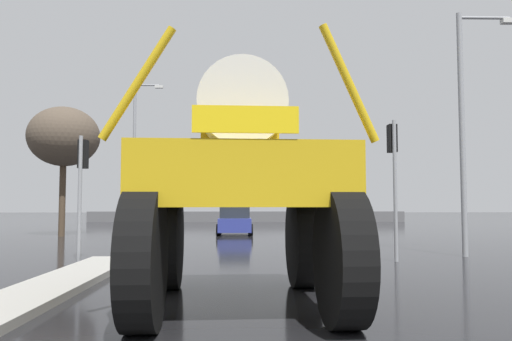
{
  "coord_description": "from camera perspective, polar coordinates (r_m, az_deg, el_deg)",
  "views": [
    {
      "loc": [
        -0.14,
        -2.93,
        1.74
      ],
      "look_at": [
        0.09,
        7.65,
        2.41
      ],
      "focal_mm": 34.48,
      "sensor_mm": 36.0,
      "label": 1
    }
  ],
  "objects": [
    {
      "name": "ground_plane",
      "position": [
        21.0,
        -0.89,
        -8.39
      ],
      "size": [
        120.0,
        120.0,
        0.0
      ],
      "primitive_type": "plane",
      "color": "black"
    },
    {
      "name": "median_island",
      "position": [
        9.8,
        -24.67,
        -13.08
      ],
      "size": [
        1.29,
        11.3,
        0.15
      ],
      "primitive_type": "cube",
      "color": "#9E9B93",
      "rests_on": "ground"
    },
    {
      "name": "oversize_sprayer",
      "position": [
        8.37,
        -1.91,
        -2.18
      ],
      "size": [
        3.82,
        5.39,
        4.21
      ],
      "rotation": [
        0.0,
        0.0,
        1.62
      ],
      "color": "black",
      "rests_on": "ground"
    },
    {
      "name": "sedan_ahead",
      "position": [
        26.74,
        -2.48,
        -5.84
      ],
      "size": [
        1.93,
        4.13,
        1.52
      ],
      "rotation": [
        0.0,
        0.0,
        1.59
      ],
      "color": "navy",
      "rests_on": "ground"
    },
    {
      "name": "traffic_signal_near_left",
      "position": [
        15.27,
        -19.52,
        0.06
      ],
      "size": [
        0.24,
        0.54,
        3.66
      ],
      "color": "gray",
      "rests_on": "ground"
    },
    {
      "name": "traffic_signal_near_right",
      "position": [
        15.17,
        15.61,
        1.37
      ],
      "size": [
        0.24,
        0.54,
        4.15
      ],
      "color": "gray",
      "rests_on": "ground"
    },
    {
      "name": "traffic_signal_far_left",
      "position": [
        29.7,
        9.33,
        -1.25
      ],
      "size": [
        0.24,
        0.55,
        4.05
      ],
      "color": "gray",
      "rests_on": "ground"
    },
    {
      "name": "streetlight_near_right",
      "position": [
        17.34,
        23.23,
        5.53
      ],
      "size": [
        2.0,
        0.24,
        7.91
      ],
      "color": "gray",
      "rests_on": "ground"
    },
    {
      "name": "streetlight_far_left",
      "position": [
        30.84,
        -13.74,
        2.48
      ],
      "size": [
        1.8,
        0.24,
        9.05
      ],
      "color": "gray",
      "rests_on": "ground"
    },
    {
      "name": "bare_tree_left",
      "position": [
        26.95,
        -21.4,
        3.63
      ],
      "size": [
        3.57,
        3.57,
        6.58
      ],
      "color": "#473828",
      "rests_on": "ground"
    },
    {
      "name": "roadside_barrier",
      "position": [
        42.72,
        -1.09,
        -5.38
      ],
      "size": [
        27.49,
        0.24,
        0.9
      ],
      "primitive_type": "cube",
      "color": "#59595B",
      "rests_on": "ground"
    }
  ]
}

